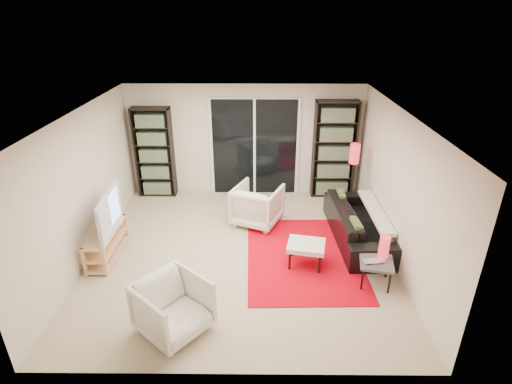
% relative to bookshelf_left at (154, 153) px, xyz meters
% --- Properties ---
extents(floor, '(5.00, 5.00, 0.00)m').
position_rel_bookshelf_left_xyz_m(floor, '(1.95, -2.33, -0.98)').
color(floor, tan).
rests_on(floor, ground).
extents(wall_back, '(5.00, 0.02, 2.40)m').
position_rel_bookshelf_left_xyz_m(wall_back, '(1.95, 0.17, 0.22)').
color(wall_back, beige).
rests_on(wall_back, ground).
extents(wall_front, '(5.00, 0.02, 2.40)m').
position_rel_bookshelf_left_xyz_m(wall_front, '(1.95, -4.83, 0.22)').
color(wall_front, beige).
rests_on(wall_front, ground).
extents(wall_left, '(0.02, 5.00, 2.40)m').
position_rel_bookshelf_left_xyz_m(wall_left, '(-0.55, -2.33, 0.22)').
color(wall_left, beige).
rests_on(wall_left, ground).
extents(wall_right, '(0.02, 5.00, 2.40)m').
position_rel_bookshelf_left_xyz_m(wall_right, '(4.45, -2.33, 0.22)').
color(wall_right, beige).
rests_on(wall_right, ground).
extents(ceiling, '(5.00, 5.00, 0.02)m').
position_rel_bookshelf_left_xyz_m(ceiling, '(1.95, -2.33, 1.42)').
color(ceiling, white).
rests_on(ceiling, wall_back).
extents(sliding_door, '(1.92, 0.08, 2.16)m').
position_rel_bookshelf_left_xyz_m(sliding_door, '(2.15, 0.13, 0.07)').
color(sliding_door, white).
rests_on(sliding_door, ground).
extents(bookshelf_left, '(0.80, 0.30, 1.95)m').
position_rel_bookshelf_left_xyz_m(bookshelf_left, '(0.00, 0.00, 0.00)').
color(bookshelf_left, black).
rests_on(bookshelf_left, ground).
extents(bookshelf_right, '(0.90, 0.30, 2.10)m').
position_rel_bookshelf_left_xyz_m(bookshelf_right, '(3.85, -0.00, 0.07)').
color(bookshelf_right, black).
rests_on(bookshelf_right, ground).
extents(tv_stand, '(0.37, 1.16, 0.50)m').
position_rel_bookshelf_left_xyz_m(tv_stand, '(-0.28, -2.46, -0.71)').
color(tv_stand, '#E2B687').
rests_on(tv_stand, floor).
extents(tv, '(0.23, 1.15, 0.66)m').
position_rel_bookshelf_left_xyz_m(tv, '(-0.26, -2.46, -0.15)').
color(tv, black).
rests_on(tv, tv_stand).
extents(rug, '(1.92, 2.56, 0.01)m').
position_rel_bookshelf_left_xyz_m(rug, '(3.00, -2.46, -0.97)').
color(rug, red).
rests_on(rug, floor).
extents(sofa, '(0.94, 2.19, 0.63)m').
position_rel_bookshelf_left_xyz_m(sofa, '(4.03, -1.87, -0.66)').
color(sofa, black).
rests_on(sofa, floor).
extents(armchair_back, '(1.09, 1.10, 0.77)m').
position_rel_bookshelf_left_xyz_m(armchair_back, '(2.22, -1.29, -0.59)').
color(armchair_back, silver).
rests_on(armchair_back, floor).
extents(armchair_front, '(1.13, 1.13, 0.74)m').
position_rel_bookshelf_left_xyz_m(armchair_front, '(1.17, -4.14, -0.61)').
color(armchair_front, silver).
rests_on(armchair_front, floor).
extents(ottoman, '(0.67, 0.58, 0.40)m').
position_rel_bookshelf_left_xyz_m(ottoman, '(3.01, -2.68, -0.63)').
color(ottoman, silver).
rests_on(ottoman, floor).
extents(side_table, '(0.56, 0.56, 0.40)m').
position_rel_bookshelf_left_xyz_m(side_table, '(4.00, -3.16, -0.62)').
color(side_table, '#45454B').
rests_on(side_table, floor).
extents(laptop, '(0.36, 0.27, 0.03)m').
position_rel_bookshelf_left_xyz_m(laptop, '(3.96, -3.22, -0.56)').
color(laptop, silver).
rests_on(laptop, side_table).
extents(table_lamp, '(0.15, 0.15, 0.35)m').
position_rel_bookshelf_left_xyz_m(table_lamp, '(4.12, -3.04, -0.40)').
color(table_lamp, red).
rests_on(table_lamp, side_table).
extents(floor_lamp, '(0.22, 0.22, 1.43)m').
position_rel_bookshelf_left_xyz_m(floor_lamp, '(4.10, -0.78, 0.12)').
color(floor_lamp, black).
rests_on(floor_lamp, floor).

